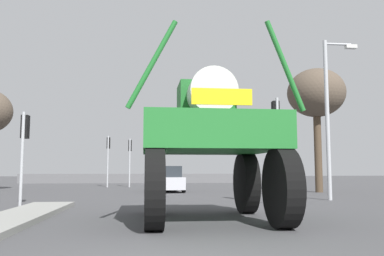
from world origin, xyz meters
The scene contains 10 objects.
ground_plane centered at (0.00, 18.00, 0.00)m, with size 120.00×120.00×0.00m, color #424244.
oversize_sprayer centered at (1.16, 5.57, 2.03)m, with size 4.07×5.13×4.74m.
sedan_ahead centered at (0.58, 19.53, 0.71)m, with size 2.19×4.25×1.52m.
traffic_signal_near_left centered at (-4.86, 10.03, 2.45)m, with size 0.24×0.54×3.37m.
traffic_signal_near_right centered at (4.44, 10.02, 2.95)m, with size 0.24×0.54×4.04m.
traffic_signal_far_left centered at (-3.53, 26.09, 2.80)m, with size 0.24×0.55×3.83m.
traffic_signal_far_right centered at (-1.91, 26.09, 2.66)m, with size 0.24×0.55×3.65m.
streetlight_near_right centered at (7.49, 11.98, 3.93)m, with size 1.56×0.24×7.07m.
bare_tree_right centered at (9.41, 17.90, 5.76)m, with size 3.39×3.39×7.29m.
roadside_barrier centered at (0.00, 34.99, 0.45)m, with size 25.63×0.24×0.90m, color #59595B.
Camera 1 is at (-0.33, -5.03, 1.31)m, focal length 38.05 mm.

